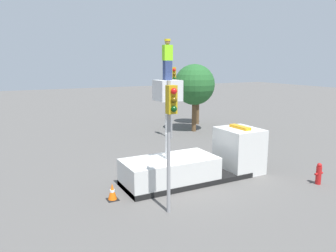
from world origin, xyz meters
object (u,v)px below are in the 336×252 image
Objects in this scene: worker at (167,60)px; tree_right_bg at (194,85)px; traffic_cone_rear at (112,192)px; bucket_truck at (199,161)px; traffic_light_pole at (171,122)px; fire_hydrant at (319,174)px; tree_left_bg at (198,85)px; traffic_light_across at (172,87)px.

worker is 0.32× the size of tree_right_bg.
tree_right_bg reaches higher than traffic_cone_rear.
bucket_truck is 4.79m from traffic_light_pole.
traffic_light_pole is 4.86× the size of fire_hydrant.
traffic_cone_rear is at bearing 124.66° from traffic_light_pole.
traffic_light_across is at bearing -139.03° from tree_left_bg.
fire_hydrant is at bearing -34.90° from bucket_truck.
worker reaches higher than tree_left_bg.
bucket_truck is at bearing -109.74° from traffic_light_across.
traffic_light_pole is 0.91× the size of tree_right_bg.
fire_hydrant is (6.28, -3.19, -5.21)m from worker.
tree_left_bg is (7.79, 12.34, 2.69)m from bucket_truck.
bucket_truck is at bearing 0.00° from worker.
worker reaches higher than traffic_light_pole.
tree_left_bg is 0.89× the size of tree_right_bg.
bucket_truck reaches higher than traffic_cone_rear.
bucket_truck is at bearing 5.69° from traffic_cone_rear.
fire_hydrant is 9.50m from traffic_cone_rear.
fire_hydrant is at bearing -26.88° from worker.
worker reaches higher than fire_hydrant.
traffic_light_pole is at bearing -55.34° from traffic_cone_rear.
bucket_truck is 1.32× the size of tree_right_bg.
traffic_light_across is 5.29× the size of fire_hydrant.
traffic_light_across is (4.63, 8.11, -1.89)m from worker.
traffic_light_pole is at bearing -118.69° from traffic_light_across.
fire_hydrant is (1.66, -11.29, -3.33)m from traffic_light_across.
tree_right_bg is (10.32, 10.17, 3.47)m from traffic_cone_rear.
worker reaches higher than bucket_truck.
worker is 15.72m from tree_left_bg.
traffic_light_across reaches higher than fire_hydrant.
traffic_cone_rear is (-2.81, -0.45, -5.37)m from worker.
worker is at bearing -127.60° from tree_left_bg.
worker is at bearing -119.72° from traffic_light_across.
traffic_cone_rear is at bearing -130.98° from traffic_light_across.
traffic_light_pole is (-2.99, -2.67, 2.62)m from bucket_truck.
traffic_light_pole reaches higher than bucket_truck.
traffic_cone_rear is at bearing -170.87° from worker.
worker is 12.43m from tree_right_bg.
traffic_cone_rear is at bearing 163.26° from fire_hydrant.
worker is 3.68m from traffic_light_pole.
traffic_light_pole is (-1.27, -2.67, -2.19)m from worker.
tree_left_bg is (3.22, 15.53, 3.09)m from fire_hydrant.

